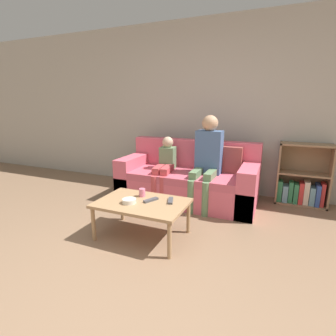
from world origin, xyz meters
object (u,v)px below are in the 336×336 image
(bookshelf, at_px, (302,182))
(cup_near, at_px, (142,193))
(coffee_table, at_px, (142,205))
(tv_remote_1, at_px, (171,201))
(snack_bowl, at_px, (129,201))
(couch, at_px, (188,181))
(person_child, at_px, (165,166))
(tv_remote_0, at_px, (151,200))
(person_adult, at_px, (207,155))

(bookshelf, xyz_separation_m, cup_near, (-1.67, -1.55, 0.12))
(coffee_table, height_order, tv_remote_1, tv_remote_1)
(cup_near, height_order, snack_bowl, cup_near)
(couch, xyz_separation_m, tv_remote_1, (0.17, -1.09, 0.11))
(person_child, bearing_deg, tv_remote_0, -81.16)
(bookshelf, distance_m, person_child, 1.92)
(person_child, height_order, snack_bowl, person_child)
(bookshelf, height_order, person_child, person_child)
(coffee_table, distance_m, person_child, 1.11)
(person_adult, distance_m, tv_remote_0, 1.17)
(couch, bearing_deg, cup_near, -98.97)
(tv_remote_0, relative_size, tv_remote_1, 0.99)
(bookshelf, relative_size, snack_bowl, 5.98)
(bookshelf, distance_m, snack_bowl, 2.46)
(person_adult, height_order, cup_near, person_adult)
(couch, relative_size, tv_remote_0, 11.04)
(couch, distance_m, cup_near, 1.09)
(bookshelf, height_order, person_adult, person_adult)
(person_child, bearing_deg, person_adult, -0.48)
(tv_remote_0, bearing_deg, snack_bowl, -116.51)
(snack_bowl, bearing_deg, cup_near, 82.42)
(person_child, relative_size, snack_bowl, 6.36)
(couch, relative_size, snack_bowl, 13.45)
(snack_bowl, bearing_deg, bookshelf, 46.23)
(couch, xyz_separation_m, bookshelf, (1.50, 0.48, 0.03))
(person_child, xyz_separation_m, cup_near, (0.14, -0.93, -0.08))
(bookshelf, xyz_separation_m, snack_bowl, (-1.70, -1.77, 0.10))
(person_child, xyz_separation_m, tv_remote_1, (0.48, -0.95, -0.12))
(coffee_table, xyz_separation_m, tv_remote_0, (0.08, 0.06, 0.05))
(coffee_table, bearing_deg, person_child, 101.12)
(couch, bearing_deg, snack_bowl, -98.73)
(person_adult, xyz_separation_m, snack_bowl, (-0.48, -1.22, -0.29))
(tv_remote_1, height_order, snack_bowl, snack_bowl)
(bookshelf, bearing_deg, person_child, -161.16)
(coffee_table, bearing_deg, person_adult, 71.42)
(bookshelf, distance_m, coffee_table, 2.33)
(tv_remote_0, bearing_deg, person_child, 131.28)
(person_adult, bearing_deg, snack_bowl, -110.80)
(person_adult, height_order, person_child, person_adult)
(tv_remote_0, bearing_deg, coffee_table, -117.40)
(cup_near, relative_size, tv_remote_1, 0.50)
(person_adult, xyz_separation_m, cup_near, (-0.45, -1.00, -0.27))
(coffee_table, distance_m, tv_remote_1, 0.30)
(snack_bowl, bearing_deg, person_adult, 68.36)
(coffee_table, bearing_deg, tv_remote_1, 24.05)
(couch, xyz_separation_m, person_adult, (0.29, -0.07, 0.42))
(couch, relative_size, person_adult, 1.57)
(tv_remote_1, distance_m, snack_bowl, 0.42)
(tv_remote_0, distance_m, snack_bowl, 0.22)
(cup_near, distance_m, snack_bowl, 0.23)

